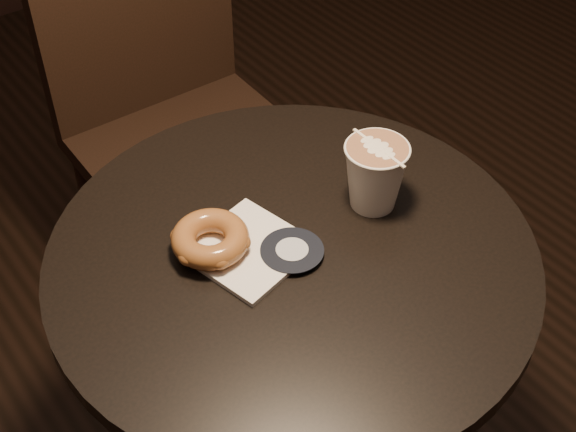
{
  "coord_description": "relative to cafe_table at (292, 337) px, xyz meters",
  "views": [
    {
      "loc": [
        -0.48,
        -0.63,
        1.56
      ],
      "look_at": [
        0.01,
        0.03,
        0.79
      ],
      "focal_mm": 50.0,
      "sensor_mm": 36.0,
      "label": 1
    }
  ],
  "objects": [
    {
      "name": "cafe_table",
      "position": [
        0.0,
        0.0,
        0.0
      ],
      "size": [
        0.7,
        0.7,
        0.75
      ],
      "color": "black",
      "rests_on": "ground"
    },
    {
      "name": "chair",
      "position": [
        0.16,
        0.65,
        0.06
      ],
      "size": [
        0.45,
        0.45,
        1.1
      ],
      "rotation": [
        0.0,
        0.0,
        -0.02
      ],
      "color": "black",
      "rests_on": "ground"
    },
    {
      "name": "pastry_bag",
      "position": [
        -0.05,
        0.03,
        0.2
      ],
      "size": [
        0.18,
        0.18,
        0.01
      ],
      "primitive_type": "cube",
      "rotation": [
        0.0,
        0.0,
        0.22
      ],
      "color": "white",
      "rests_on": "cafe_table"
    },
    {
      "name": "doughnut",
      "position": [
        -0.09,
        0.07,
        0.23
      ],
      "size": [
        0.11,
        0.11,
        0.04
      ],
      "primitive_type": "torus",
      "color": "brown",
      "rests_on": "pastry_bag"
    },
    {
      "name": "latte_cup",
      "position": [
        0.16,
        0.01,
        0.25
      ],
      "size": [
        0.1,
        0.1,
        0.11
      ],
      "primitive_type": null,
      "color": "white",
      "rests_on": "cafe_table"
    }
  ]
}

